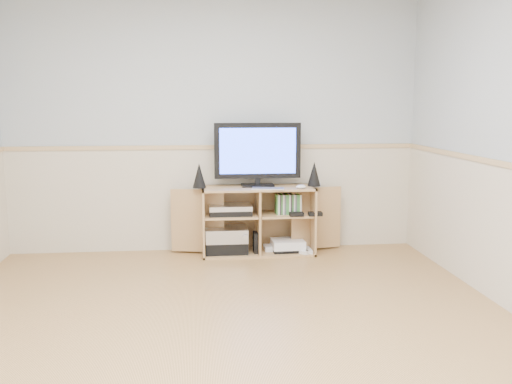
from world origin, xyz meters
TOP-DOWN VIEW (x-y plane):
  - room at (-0.06, 0.12)m, footprint 4.04×4.54m
  - media_cabinet at (0.41, 2.07)m, footprint 1.67×0.40m
  - monitor at (0.41, 2.07)m, footprint 0.83×0.18m
  - speaker_left at (-0.15, 2.04)m, footprint 0.13×0.13m
  - speaker_right at (0.95, 2.04)m, footprint 0.13×0.13m
  - keyboard at (0.48, 1.88)m, footprint 0.32×0.18m
  - mouse at (0.80, 1.88)m, footprint 0.10×0.08m
  - av_components at (0.12, 2.02)m, footprint 0.50×0.30m
  - game_consoles at (0.68, 2.01)m, footprint 0.45×0.30m
  - game_cases at (0.69, 2.00)m, footprint 0.24×0.13m
  - wall_outlet at (1.00, 2.23)m, footprint 0.12×0.03m

SIDE VIEW (x-z plane):
  - game_consoles at x=0.68m, z-range 0.02..0.13m
  - av_components at x=0.12m, z-range -0.01..0.45m
  - media_cabinet at x=0.41m, z-range 0.01..0.66m
  - game_cases at x=0.69m, z-range 0.39..0.58m
  - wall_outlet at x=1.00m, z-range 0.54..0.66m
  - keyboard at x=0.48m, z-range 0.65..0.66m
  - mouse at x=0.80m, z-range 0.65..0.69m
  - speaker_left at x=-0.15m, z-range 0.65..0.88m
  - speaker_right at x=0.95m, z-range 0.65..0.89m
  - monitor at x=0.41m, z-range 0.67..1.28m
  - room at x=-0.06m, z-range -0.05..2.49m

